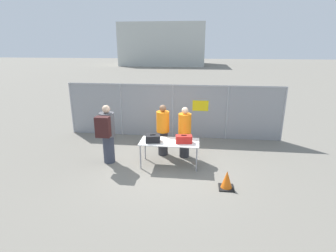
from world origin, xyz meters
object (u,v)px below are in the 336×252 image
Objects in this scene: security_worker_far at (185,132)px; utility_trailer at (195,116)px; suitcase_red at (184,139)px; traveler_hooded at (107,132)px; security_worker_near at (163,130)px; traffic_cone at (227,180)px; suitcase_black at (153,138)px; inspection_table at (170,143)px.

security_worker_far reaches higher than utility_trailer.
traveler_hooded reaches higher than suitcase_red.
security_worker_far reaches higher than suitcase_red.
traveler_hooded is (-2.31, -0.01, 0.12)m from suitcase_red.
security_worker_near is 2.79m from traffic_cone.
security_worker_far is 3.64m from utility_trailer.
suitcase_red is at bearing 1.99° from suitcase_black.
suitcase_red is 2.31m from traveler_hooded.
inspection_table is 0.84m from security_worker_near.
traveler_hooded reaches higher than suitcase_black.
security_worker_near reaches higher than traffic_cone.
security_worker_far is (0.71, -0.09, -0.02)m from security_worker_near.
utility_trailer is 5.54m from traffic_cone.
suitcase_red is 0.13× the size of utility_trailer.
traveler_hooded reaches higher than traffic_cone.
inspection_table is 1.06× the size of security_worker_far.
suitcase_red is at bearing -1.59° from traveler_hooded.
security_worker_near is at bearing -105.33° from utility_trailer.
security_worker_far reaches higher than suitcase_black.
traffic_cone is at bearing 148.05° from security_worker_far.
inspection_table reaches higher than traffic_cone.
suitcase_red reaches higher than utility_trailer.
security_worker_far reaches higher than inspection_table.
inspection_table is 0.45× the size of utility_trailer.
traveler_hooded is 5.08m from utility_trailer.
suitcase_red is at bearing -8.07° from inspection_table.
suitcase_black reaches higher than inspection_table.
security_worker_near is 3.67m from utility_trailer.
inspection_table is 0.52m from suitcase_black.
traffic_cone is at bearing -80.27° from utility_trailer.
traveler_hooded is at bearing 36.77° from security_worker_near.
suitcase_red is (0.91, 0.03, 0.01)m from suitcase_black.
suitcase_red reaches higher than suitcase_black.
suitcase_black reaches higher than traffic_cone.
security_worker_near is (1.58, 0.84, -0.12)m from traveler_hooded.
suitcase_black is 0.28× the size of security_worker_near.
suitcase_red is 0.27× the size of traveler_hooded.
security_worker_near reaches higher than utility_trailer.
traveler_hooded is (-1.88, -0.07, 0.29)m from inspection_table.
suitcase_black is at bearing -104.63° from utility_trailer.
security_worker_near is (-0.30, 0.77, 0.17)m from inspection_table.
traffic_cone is at bearing -27.39° from suitcase_black.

